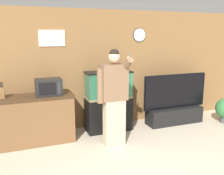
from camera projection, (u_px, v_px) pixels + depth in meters
wall_back_paneled at (101, 69)px, 5.58m from camera, size 10.00×0.08×2.60m
counter_island at (31, 120)px, 4.75m from camera, size 1.63×0.56×0.94m
microwave at (49, 87)px, 4.73m from camera, size 0.48×0.33×0.31m
knife_block at (0, 92)px, 4.47m from camera, size 0.15×0.10×0.31m
aquarium_on_stand at (109, 101)px, 5.38m from camera, size 0.99×0.43×1.31m
tv_on_stand at (174, 109)px, 5.88m from camera, size 1.62×0.40×1.17m
person_standing at (114, 97)px, 4.59m from camera, size 0.57×0.43×1.82m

